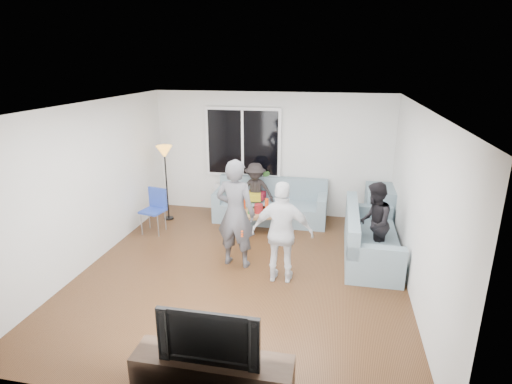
% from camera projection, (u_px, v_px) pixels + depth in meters
% --- Properties ---
extents(floor, '(5.00, 5.50, 0.04)m').
position_uv_depth(floor, '(242.00, 273.00, 6.53)').
color(floor, '#56351C').
rests_on(floor, ground).
extents(ceiling, '(5.00, 5.50, 0.04)m').
position_uv_depth(ceiling, '(241.00, 104.00, 5.72)').
color(ceiling, white).
rests_on(ceiling, ground).
extents(wall_back, '(5.00, 0.04, 2.60)m').
position_uv_depth(wall_back, '(271.00, 154.00, 8.71)').
color(wall_back, silver).
rests_on(wall_back, ground).
extents(wall_front, '(5.00, 0.04, 2.60)m').
position_uv_depth(wall_front, '(168.00, 292.00, 3.54)').
color(wall_front, silver).
rests_on(wall_front, ground).
extents(wall_left, '(0.04, 5.50, 2.60)m').
position_uv_depth(wall_left, '(89.00, 185.00, 6.60)').
color(wall_left, silver).
rests_on(wall_left, ground).
extents(wall_right, '(0.04, 5.50, 2.60)m').
position_uv_depth(wall_right, '(419.00, 205.00, 5.65)').
color(wall_right, silver).
rests_on(wall_right, ground).
extents(window_frame, '(1.62, 0.06, 1.47)m').
position_uv_depth(window_frame, '(243.00, 142.00, 8.67)').
color(window_frame, white).
rests_on(window_frame, wall_back).
extents(window_glass, '(1.50, 0.02, 1.35)m').
position_uv_depth(window_glass, '(243.00, 143.00, 8.64)').
color(window_glass, black).
rests_on(window_glass, window_frame).
extents(window_mullion, '(0.05, 0.03, 1.35)m').
position_uv_depth(window_mullion, '(243.00, 143.00, 8.63)').
color(window_mullion, white).
rests_on(window_mullion, window_frame).
extents(radiator, '(1.30, 0.12, 0.62)m').
position_uv_depth(radiator, '(243.00, 198.00, 9.02)').
color(radiator, silver).
rests_on(radiator, floor).
extents(potted_plant, '(0.20, 0.16, 0.36)m').
position_uv_depth(potted_plant, '(265.00, 179.00, 8.75)').
color(potted_plant, '#3B6E2C').
rests_on(potted_plant, radiator).
extents(vase, '(0.21, 0.21, 0.17)m').
position_uv_depth(vase, '(237.00, 181.00, 8.89)').
color(vase, white).
rests_on(vase, radiator).
extents(sofa_back_section, '(2.30, 0.85, 0.85)m').
position_uv_depth(sofa_back_section, '(270.00, 201.00, 8.50)').
color(sofa_back_section, slate).
rests_on(sofa_back_section, floor).
extents(sofa_right_section, '(2.00, 0.85, 0.85)m').
position_uv_depth(sofa_right_section, '(372.00, 234.00, 6.87)').
color(sofa_right_section, slate).
rests_on(sofa_right_section, floor).
extents(sofa_corner, '(0.85, 0.85, 0.85)m').
position_uv_depth(sofa_corner, '(387.00, 209.00, 8.06)').
color(sofa_corner, slate).
rests_on(sofa_corner, floor).
extents(cushion_yellow, '(0.43, 0.38, 0.14)m').
position_uv_depth(cushion_yellow, '(252.00, 196.00, 8.53)').
color(cushion_yellow, gold).
rests_on(cushion_yellow, sofa_back_section).
extents(cushion_red, '(0.38, 0.32, 0.13)m').
position_uv_depth(cushion_red, '(256.00, 195.00, 8.59)').
color(cushion_red, maroon).
rests_on(cushion_red, sofa_back_section).
extents(coffee_table, '(1.24, 0.93, 0.40)m').
position_uv_depth(coffee_table, '(258.00, 221.00, 8.04)').
color(coffee_table, '#A3794E').
rests_on(coffee_table, floor).
extents(pitcher, '(0.17, 0.17, 0.17)m').
position_uv_depth(pitcher, '(259.00, 209.00, 7.89)').
color(pitcher, maroon).
rests_on(pitcher, coffee_table).
extents(side_chair, '(0.48, 0.48, 0.86)m').
position_uv_depth(side_chair, '(153.00, 212.00, 7.89)').
color(side_chair, '#253EA0').
rests_on(side_chair, floor).
extents(floor_lamp, '(0.32, 0.32, 1.56)m').
position_uv_depth(floor_lamp, '(167.00, 184.00, 8.46)').
color(floor_lamp, orange).
rests_on(floor_lamp, floor).
extents(player_left, '(0.70, 0.51, 1.77)m').
position_uv_depth(player_left, '(236.00, 214.00, 6.50)').
color(player_left, '#47464B').
rests_on(player_left, floor).
extents(player_right, '(0.92, 0.38, 1.56)m').
position_uv_depth(player_right, '(282.00, 233.00, 6.05)').
color(player_right, silver).
rests_on(player_right, floor).
extents(spectator_right, '(0.60, 0.72, 1.37)m').
position_uv_depth(spectator_right, '(374.00, 223.00, 6.66)').
color(spectator_right, black).
rests_on(spectator_right, floor).
extents(spectator_back, '(0.79, 0.47, 1.21)m').
position_uv_depth(spectator_back, '(255.00, 191.00, 8.53)').
color(spectator_back, black).
rests_on(spectator_back, floor).
extents(tv_console, '(1.60, 0.40, 0.44)m').
position_uv_depth(tv_console, '(213.00, 376.00, 4.07)').
color(tv_console, '#36271B').
rests_on(tv_console, floor).
extents(television, '(1.00, 0.13, 0.57)m').
position_uv_depth(television, '(211.00, 333.00, 3.92)').
color(television, black).
rests_on(television, tv_console).
extents(bottle_b, '(0.08, 0.08, 0.21)m').
position_uv_depth(bottle_b, '(250.00, 208.00, 7.84)').
color(bottle_b, '#178021').
rests_on(bottle_b, coffee_table).
extents(bottle_a, '(0.07, 0.07, 0.25)m').
position_uv_depth(bottle_a, '(244.00, 203.00, 8.09)').
color(bottle_a, red).
rests_on(bottle_a, coffee_table).
extents(bottle_e, '(0.07, 0.07, 0.24)m').
position_uv_depth(bottle_e, '(277.00, 205.00, 8.01)').
color(bottle_e, black).
rests_on(bottle_e, coffee_table).
extents(bottle_d, '(0.07, 0.07, 0.29)m').
position_uv_depth(bottle_d, '(267.00, 206.00, 7.87)').
color(bottle_d, '#E44114').
rests_on(bottle_d, coffee_table).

